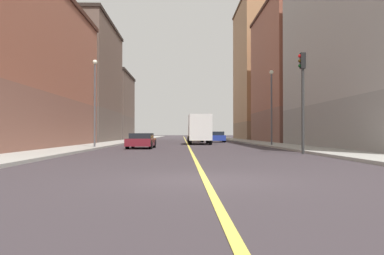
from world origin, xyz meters
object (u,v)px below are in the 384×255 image
object	(u,v)px
building_left_far	(262,72)
car_white	(193,136)
car_orange	(194,137)
street_lamp_right_near	(95,93)
car_yellow	(195,137)
street_lamp_left_near	(272,99)
traffic_light_left_near	(302,88)
building_right_midblock	(81,83)
car_blue	(218,137)
building_right_distant	(106,107)
car_maroon	(141,141)
building_right_corner	(7,67)
building_left_mid	(295,75)
box_truck	(199,129)
building_left_near	(375,40)

from	to	relation	value
building_left_far	car_white	xyz separation A→B (m)	(-12.51, -3.24, -11.56)
car_white	car_orange	size ratio (longest dim) A/B	1.05
street_lamp_right_near	car_yellow	xyz separation A→B (m)	(8.43, 21.52, -3.60)
car_orange	street_lamp_left_near	bearing A→B (deg)	-76.20
building_left_far	traffic_light_left_near	bearing A→B (deg)	-98.63
building_right_midblock	traffic_light_left_near	distance (m)	36.85
car_blue	traffic_light_left_near	bearing A→B (deg)	-85.71
car_white	car_blue	world-z (taller)	car_blue
building_right_distant	traffic_light_left_near	size ratio (longest dim) A/B	2.65
car_white	building_left_far	bearing A→B (deg)	14.51
street_lamp_right_near	building_right_midblock	bearing A→B (deg)	106.39
car_white	car_maroon	distance (m)	38.19
building_right_corner	car_white	world-z (taller)	building_right_corner
building_right_midblock	traffic_light_left_near	world-z (taller)	building_right_midblock
car_white	car_yellow	bearing A→B (deg)	-90.54
building_left_mid	car_yellow	size ratio (longest dim) A/B	4.52
building_right_corner	car_yellow	size ratio (longest dim) A/B	6.43
box_truck	car_blue	bearing A→B (deg)	73.73
traffic_light_left_near	box_truck	xyz separation A→B (m)	(-4.99, 20.19, -2.12)
car_orange	car_maroon	bearing A→B (deg)	-99.59
street_lamp_right_near	car_maroon	world-z (taller)	street_lamp_right_near
building_right_distant	car_white	size ratio (longest dim) A/B	3.52
traffic_light_left_near	car_orange	world-z (taller)	traffic_light_left_near
car_white	car_maroon	bearing A→B (deg)	-97.59
building_right_midblock	car_blue	xyz separation A→B (m)	(17.85, -0.96, -7.11)
car_white	car_blue	bearing A→B (deg)	-80.86
building_left_near	building_left_far	bearing A→B (deg)	90.00
street_lamp_left_near	street_lamp_right_near	bearing A→B (deg)	-163.97
street_lamp_right_near	box_truck	bearing A→B (deg)	54.15
building_left_near	building_right_distant	xyz separation A→B (m)	(-27.63, 41.12, -2.38)
car_white	box_truck	xyz separation A→B (m)	(-0.05, -26.39, 0.99)
car_white	street_lamp_left_near	bearing A→B (deg)	-80.06
building_left_mid	car_white	size ratio (longest dim) A/B	4.15
car_orange	car_white	bearing A→B (deg)	88.87
building_left_near	traffic_light_left_near	world-z (taller)	building_left_near
box_truck	car_white	bearing A→B (deg)	89.89
building_right_corner	car_orange	bearing A→B (deg)	63.05
building_right_corner	car_blue	bearing A→B (deg)	50.36
car_white	traffic_light_left_near	bearing A→B (deg)	-83.94
street_lamp_left_near	building_right_midblock	bearing A→B (deg)	139.39
building_left_near	car_blue	size ratio (longest dim) A/B	5.60
traffic_light_left_near	car_yellow	xyz separation A→B (m)	(-5.10, 29.90, -3.12)
building_right_corner	street_lamp_left_near	xyz separation A→B (m)	(21.09, 4.42, -2.04)
building_left_mid	building_right_midblock	world-z (taller)	building_left_mid
building_left_near	car_yellow	size ratio (longest dim) A/B	5.73
car_maroon	car_blue	world-z (taller)	car_blue
street_lamp_right_near	building_right_distant	bearing A→B (deg)	99.36
car_white	car_maroon	size ratio (longest dim) A/B	0.96
building_right_corner	traffic_light_left_near	world-z (taller)	building_right_corner
building_right_corner	street_lamp_right_near	distance (m)	6.84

